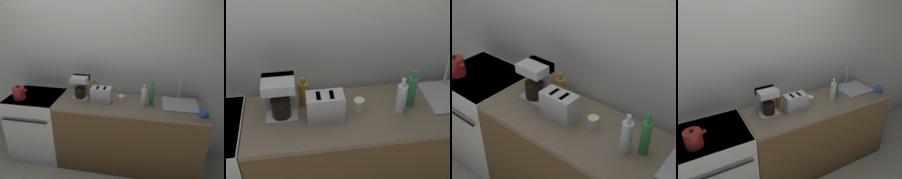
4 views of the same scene
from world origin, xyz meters
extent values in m
plane|color=beige|center=(0.00, 0.00, 0.00)|extent=(12.00, 12.00, 0.00)
cube|color=silver|center=(0.00, 0.69, 1.30)|extent=(8.00, 0.05, 2.60)
cube|color=silver|center=(-0.64, 0.32, 0.46)|extent=(0.72, 0.64, 0.93)
cube|color=black|center=(-0.64, 0.32, 0.92)|extent=(0.70, 0.62, 0.02)
cylinder|color=black|center=(-0.80, 0.18, 0.92)|extent=(0.20, 0.20, 0.01)
cylinder|color=black|center=(-0.48, 0.18, 0.92)|extent=(0.20, 0.20, 0.01)
cylinder|color=black|center=(-0.80, 0.45, 0.92)|extent=(0.20, 0.20, 0.01)
cylinder|color=black|center=(-0.48, 0.45, 0.92)|extent=(0.20, 0.20, 0.01)
cylinder|color=black|center=(-0.64, -0.03, 0.73)|extent=(0.61, 0.02, 0.02)
cube|color=brown|center=(0.66, 0.31, 0.45)|extent=(1.87, 0.62, 0.89)
cube|color=#7A6651|center=(0.66, 0.31, 0.91)|extent=(1.87, 0.62, 0.04)
cylinder|color=maroon|center=(-0.80, 0.19, 1.01)|extent=(0.16, 0.16, 0.16)
sphere|color=black|center=(-0.80, 0.19, 1.10)|extent=(0.03, 0.03, 0.03)
cylinder|color=maroon|center=(-0.72, 0.19, 1.04)|extent=(0.09, 0.03, 0.08)
cube|color=#BCBCC1|center=(0.30, 0.28, 1.03)|extent=(0.25, 0.14, 0.20)
cube|color=black|center=(0.26, 0.28, 1.13)|extent=(0.03, 0.10, 0.01)
cube|color=black|center=(0.34, 0.28, 1.13)|extent=(0.03, 0.10, 0.01)
cube|color=#B7B7BC|center=(0.00, 0.37, 0.94)|extent=(0.22, 0.19, 0.02)
cube|color=#B7B7BC|center=(0.00, 0.43, 1.08)|extent=(0.22, 0.06, 0.30)
cube|color=#B7B7BC|center=(0.00, 0.37, 1.20)|extent=(0.22, 0.19, 0.07)
cylinder|color=black|center=(0.00, 0.34, 1.02)|extent=(0.13, 0.13, 0.13)
cube|color=#B7B7BC|center=(1.28, 0.38, 0.94)|extent=(0.43, 0.38, 0.01)
cylinder|color=silver|center=(1.28, 0.54, 1.07)|extent=(0.02, 0.02, 0.28)
cylinder|color=silver|center=(0.83, 0.28, 1.04)|extent=(0.07, 0.07, 0.22)
cylinder|color=silver|center=(0.83, 0.28, 1.18)|extent=(0.03, 0.03, 0.06)
cylinder|color=#338C47|center=(0.93, 0.34, 1.05)|extent=(0.06, 0.06, 0.23)
cylinder|color=#338C47|center=(0.93, 0.34, 1.19)|extent=(0.02, 0.02, 0.06)
cylinder|color=#9E6B23|center=(0.17, 0.46, 1.02)|extent=(0.08, 0.08, 0.19)
cylinder|color=#9E6B23|center=(0.17, 0.46, 1.14)|extent=(0.03, 0.03, 0.05)
cylinder|color=#3860B2|center=(1.51, 0.15, 0.97)|extent=(0.10, 0.10, 0.09)
cylinder|color=white|center=(0.55, 0.34, 0.97)|extent=(0.08, 0.08, 0.09)
camera|label=1|loc=(0.89, -2.15, 2.20)|focal=35.00mm
camera|label=2|loc=(0.14, -1.35, 2.37)|focal=50.00mm
camera|label=3|loc=(1.44, -1.07, 2.30)|focal=50.00mm
camera|label=4|loc=(-0.78, -1.57, 2.26)|focal=35.00mm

